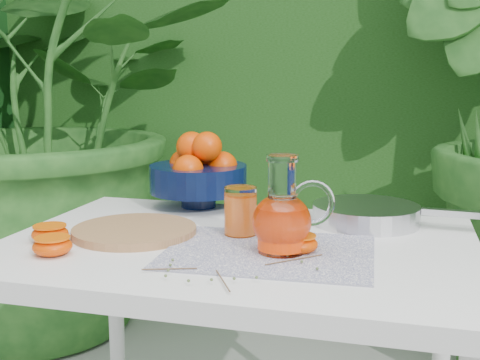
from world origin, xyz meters
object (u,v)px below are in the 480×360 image
(white_table, at_px, (238,278))
(cutting_board, at_px, (135,231))
(saute_pan, at_px, (368,213))
(juice_pitcher, at_px, (283,219))
(fruit_bowl, at_px, (199,172))

(white_table, bearing_deg, cutting_board, -177.73)
(saute_pan, bearing_deg, white_table, -138.33)
(cutting_board, xyz_separation_m, saute_pan, (0.49, 0.24, 0.02))
(cutting_board, distance_m, saute_pan, 0.55)
(juice_pitcher, distance_m, saute_pan, 0.33)
(cutting_board, distance_m, juice_pitcher, 0.35)
(juice_pitcher, bearing_deg, saute_pan, 63.00)
(fruit_bowl, bearing_deg, white_table, -57.76)
(saute_pan, bearing_deg, fruit_bowl, 170.88)
(juice_pitcher, xyz_separation_m, saute_pan, (0.15, 0.29, -0.05))
(white_table, xyz_separation_m, cutting_board, (-0.24, -0.01, 0.09))
(cutting_board, bearing_deg, white_table, 2.27)
(white_table, height_order, fruit_bowl, fruit_bowl)
(fruit_bowl, height_order, juice_pitcher, fruit_bowl)
(juice_pitcher, bearing_deg, fruit_bowl, 129.58)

